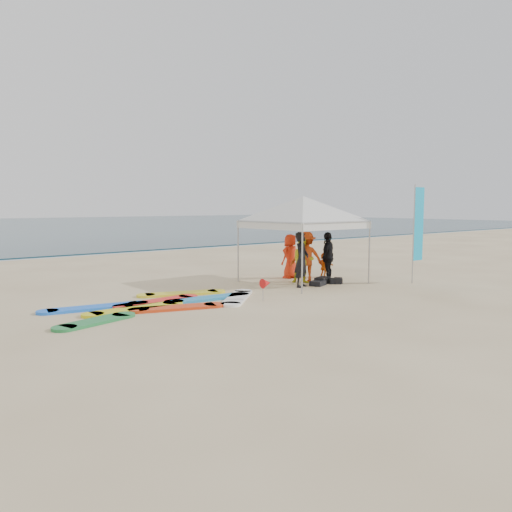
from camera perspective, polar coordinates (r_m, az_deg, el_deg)
The scene contains 13 objects.
ground at distance 12.27m, azimuth 4.77°, elevation -6.78°, with size 120.00×120.00×0.00m, color beige.
shoreline_foam at distance 28.20m, azimuth -21.81°, elevation -0.05°, with size 160.00×1.20×0.01m, color silver.
person_black_a at distance 16.35m, azimuth 5.24°, elevation -0.42°, with size 0.66×0.43×1.81m, color black.
person_yellow at distance 17.22m, azimuth 5.39°, elevation -0.51°, with size 0.76×0.59×1.57m, color gold.
person_orange_a at distance 17.50m, azimuth 5.80°, elevation -0.10°, with size 1.14×0.65×1.76m, color #CE3F12.
person_black_b at distance 17.68m, azimuth 8.21°, elevation -0.09°, with size 1.02×0.43×1.75m, color black.
person_orange_b at distance 18.39m, azimuth 3.94°, elevation -0.02°, with size 0.79×0.52×1.62m, color red.
person_seated at distance 18.74m, azimuth 7.79°, elevation -1.02°, with size 0.86×0.27×0.92m, color orange.
canopy_tent at distance 17.26m, azimuth 5.43°, elevation 6.79°, with size 4.53×4.53×3.41m.
feather_flag at distance 18.08m, azimuth 18.03°, elevation 3.37°, with size 0.57×0.04×3.39m.
marker_pennant at distance 14.00m, azimuth 1.18°, elevation -3.14°, with size 0.28×0.28×0.64m.
gear_pile at distance 17.17m, azimuth 8.02°, elevation -2.88°, with size 1.38×0.82×0.22m.
surfboard_spread at distance 13.72m, azimuth -10.44°, elevation -5.36°, with size 6.06×3.09×0.07m.
Camera 1 is at (-8.32, -8.62, 2.67)m, focal length 35.00 mm.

